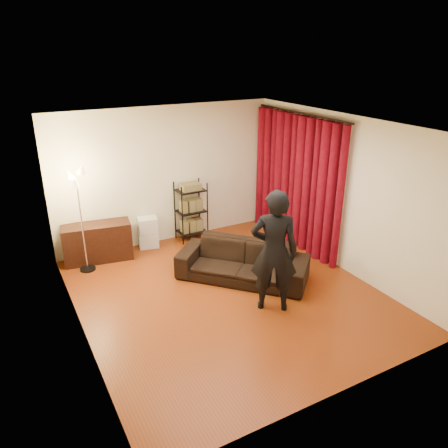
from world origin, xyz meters
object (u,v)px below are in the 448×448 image
media_cabinet (98,242)px  floor_lamp (82,222)px  person (274,251)px  wire_shelf (191,211)px  sofa (243,262)px  storage_boxes (148,232)px

media_cabinet → floor_lamp: 0.70m
person → wire_shelf: person is taller
floor_lamp → person: bearing=-49.2°
sofa → media_cabinet: bearing=-176.9°
sofa → wire_shelf: bearing=138.6°
person → floor_lamp: bearing=-15.9°
sofa → storage_boxes: (-0.98, 1.98, -0.01)m
sofa → floor_lamp: (-2.28, 1.59, 0.61)m
storage_boxes → floor_lamp: floor_lamp is taller
person → floor_lamp: person is taller
wire_shelf → storage_boxes: bearing=165.8°
sofa → wire_shelf: 1.97m
sofa → person: 1.16m
sofa → floor_lamp: bearing=-168.4°
wire_shelf → person: bearing=-101.9°
media_cabinet → wire_shelf: (1.93, 0.05, 0.25)m
person → media_cabinet: 3.51m
person → storage_boxes: 3.16m
sofa → wire_shelf: (-0.07, 1.94, 0.29)m
sofa → media_cabinet: 2.75m
sofa → person: (-0.06, -0.97, 0.63)m
person → sofa: bearing=-60.3°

